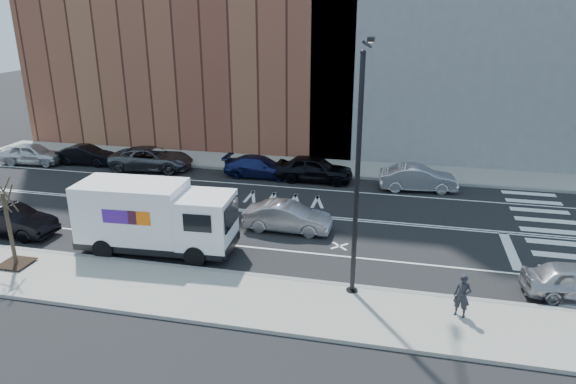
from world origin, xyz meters
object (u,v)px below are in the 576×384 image
at_px(far_parked_b, 87,155).
at_px(fedex_van, 155,217).
at_px(driving_sedan, 288,217).
at_px(far_parked_a, 33,154).
at_px(pedestrian, 462,296).

bearing_deg(far_parked_b, fedex_van, -137.64).
height_order(far_parked_b, driving_sedan, driving_sedan).
height_order(fedex_van, far_parked_a, fedex_van).
bearing_deg(pedestrian, far_parked_a, 175.66).
relative_size(fedex_van, driving_sedan, 1.66).
xyz_separation_m(fedex_van, pedestrian, (12.80, -2.66, -0.72)).
xyz_separation_m(far_parked_b, pedestrian, (23.92, -14.33, 0.28)).
distance_m(far_parked_a, driving_sedan, 21.38).
bearing_deg(driving_sedan, pedestrian, -127.99).
height_order(fedex_van, far_parked_b, fedex_van).
relative_size(fedex_van, far_parked_a, 1.62).
distance_m(far_parked_a, pedestrian, 30.82).
xyz_separation_m(far_parked_b, driving_sedan, (16.32, -8.13, 0.04)).
bearing_deg(far_parked_a, fedex_van, -131.53).
bearing_deg(fedex_van, far_parked_b, 130.62).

